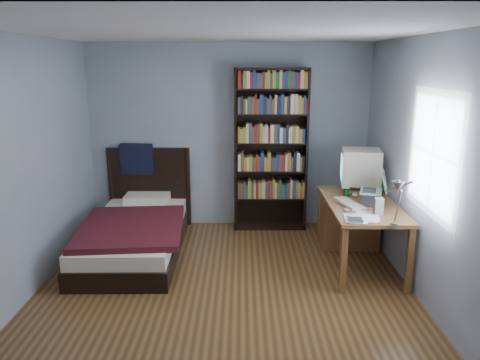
{
  "coord_description": "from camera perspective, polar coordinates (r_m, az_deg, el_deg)",
  "views": [
    {
      "loc": [
        0.17,
        -4.25,
        2.25
      ],
      "look_at": [
        0.16,
        0.64,
        1.0
      ],
      "focal_mm": 35.0,
      "sensor_mm": 36.0,
      "label": 1
    }
  ],
  "objects": [
    {
      "name": "desk_lamp",
      "position": [
        4.22,
        18.65,
        -1.28
      ],
      "size": [
        0.21,
        0.46,
        0.55
      ],
      "color": "#99999E",
      "rests_on": "desk"
    },
    {
      "name": "keyboard",
      "position": [
        5.24,
        13.19,
        -2.81
      ],
      "size": [
        0.29,
        0.48,
        0.04
      ],
      "primitive_type": "cube",
      "rotation": [
        0.0,
        0.07,
        0.27
      ],
      "color": "#B9B29A",
      "rests_on": "desk"
    },
    {
      "name": "desk",
      "position": [
        5.83,
        13.43,
        -4.51
      ],
      "size": [
        0.75,
        1.49,
        0.73
      ],
      "color": "brown",
      "rests_on": "floor"
    },
    {
      "name": "bookshelf",
      "position": [
        6.31,
        3.74,
        3.65
      ],
      "size": [
        0.98,
        0.3,
        2.17
      ],
      "color": "black",
      "rests_on": "floor"
    },
    {
      "name": "bed",
      "position": [
        5.88,
        -12.53,
        -5.95
      ],
      "size": [
        1.25,
        2.17,
        1.16
      ],
      "color": "black",
      "rests_on": "floor"
    },
    {
      "name": "laptop",
      "position": [
        5.3,
        15.84,
        -1.76
      ],
      "size": [
        0.37,
        0.35,
        0.37
      ],
      "color": "#2D2D30",
      "rests_on": "desk"
    },
    {
      "name": "soda_can",
      "position": [
        5.47,
        12.84,
        -1.57
      ],
      "size": [
        0.07,
        0.07,
        0.12
      ],
      "primitive_type": "cylinder",
      "color": "#07330C",
      "rests_on": "desk"
    },
    {
      "name": "mouse",
      "position": [
        5.57,
        13.83,
        -1.79
      ],
      "size": [
        0.06,
        0.11,
        0.04
      ],
      "primitive_type": "ellipsoid",
      "color": "silver",
      "rests_on": "desk"
    },
    {
      "name": "phone_silver",
      "position": [
        5.02,
        12.93,
        -3.58
      ],
      "size": [
        0.05,
        0.1,
        0.02
      ],
      "primitive_type": "cube",
      "rotation": [
        0.0,
        0.0,
        -0.02
      ],
      "color": "silver",
      "rests_on": "desk"
    },
    {
      "name": "crt_monitor",
      "position": [
        5.76,
        14.37,
        1.51
      ],
      "size": [
        0.51,
        0.47,
        0.52
      ],
      "color": "beige",
      "rests_on": "desk"
    },
    {
      "name": "speaker",
      "position": [
        4.98,
        16.58,
        -3.09
      ],
      "size": [
        0.1,
        0.1,
        0.17
      ],
      "primitive_type": "cube",
      "rotation": [
        0.0,
        0.0,
        -0.13
      ],
      "color": "#9A9A9D",
      "rests_on": "desk"
    },
    {
      "name": "room",
      "position": [
        4.37,
        -1.72,
        1.08
      ],
      "size": [
        4.2,
        4.24,
        2.5
      ],
      "color": "#502F17",
      "rests_on": "ground"
    },
    {
      "name": "phone_grey",
      "position": [
        4.85,
        13.23,
        -4.24
      ],
      "size": [
        0.09,
        0.11,
        0.02
      ],
      "primitive_type": "cube",
      "rotation": [
        0.0,
        0.0,
        -0.45
      ],
      "color": "#9A9A9D",
      "rests_on": "desk"
    },
    {
      "name": "external_drive",
      "position": [
        4.71,
        13.88,
        -4.81
      ],
      "size": [
        0.14,
        0.14,
        0.03
      ],
      "primitive_type": "cube",
      "rotation": [
        0.0,
        0.0,
        -0.08
      ],
      "color": "#9A9A9D",
      "rests_on": "desk"
    }
  ]
}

